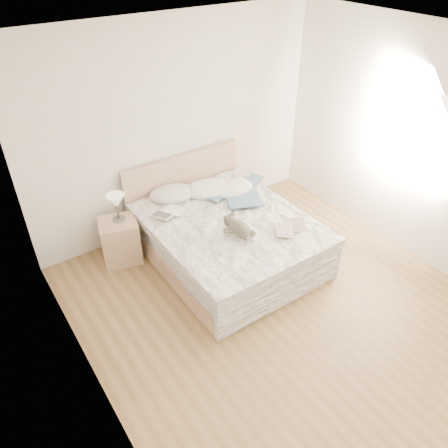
# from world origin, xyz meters

# --- Properties ---
(floor) EXTENTS (4.00, 4.50, 0.00)m
(floor) POSITION_xyz_m (0.00, 0.00, 0.00)
(floor) COLOR brown
(floor) RESTS_ON ground
(ceiling) EXTENTS (4.00, 4.50, 0.00)m
(ceiling) POSITION_xyz_m (0.00, 0.00, 2.70)
(ceiling) COLOR white
(ceiling) RESTS_ON ground
(wall_back) EXTENTS (4.00, 0.02, 2.70)m
(wall_back) POSITION_xyz_m (0.00, 2.25, 1.35)
(wall_back) COLOR silver
(wall_back) RESTS_ON ground
(wall_left) EXTENTS (0.02, 4.50, 2.70)m
(wall_left) POSITION_xyz_m (-2.00, 0.00, 1.35)
(wall_left) COLOR silver
(wall_left) RESTS_ON ground
(wall_right) EXTENTS (0.02, 4.50, 2.70)m
(wall_right) POSITION_xyz_m (2.00, 0.00, 1.35)
(wall_right) COLOR silver
(wall_right) RESTS_ON ground
(window) EXTENTS (0.02, 1.30, 1.10)m
(window) POSITION_xyz_m (1.99, 0.30, 1.45)
(window) COLOR white
(window) RESTS_ON wall_right
(bed) EXTENTS (1.72, 2.14, 1.00)m
(bed) POSITION_xyz_m (0.00, 1.19, 0.31)
(bed) COLOR tan
(bed) RESTS_ON floor
(nightstand) EXTENTS (0.55, 0.52, 0.56)m
(nightstand) POSITION_xyz_m (-1.08, 1.88, 0.28)
(nightstand) COLOR tan
(nightstand) RESTS_ON floor
(table_lamp) EXTENTS (0.26, 0.26, 0.34)m
(table_lamp) POSITION_xyz_m (-1.05, 1.91, 0.80)
(table_lamp) COLOR #46423C
(table_lamp) RESTS_ON nightstand
(pillow_left) EXTENTS (0.68, 0.56, 0.18)m
(pillow_left) POSITION_xyz_m (-0.29, 1.95, 0.64)
(pillow_left) COLOR silver
(pillow_left) RESTS_ON bed
(pillow_middle) EXTENTS (0.74, 0.62, 0.19)m
(pillow_middle) POSITION_xyz_m (0.15, 1.79, 0.64)
(pillow_middle) COLOR white
(pillow_middle) RESTS_ON bed
(pillow_right) EXTENTS (0.55, 0.39, 0.16)m
(pillow_right) POSITION_xyz_m (0.43, 1.62, 0.64)
(pillow_right) COLOR white
(pillow_right) RESTS_ON bed
(blouse) EXTENTS (0.89, 0.91, 0.03)m
(blouse) POSITION_xyz_m (0.43, 1.46, 0.63)
(blouse) COLOR #3A5775
(blouse) RESTS_ON bed
(photo_book) EXTENTS (0.44, 0.40, 0.03)m
(photo_book) POSITION_xyz_m (-0.54, 1.59, 0.63)
(photo_book) COLOR white
(photo_book) RESTS_ON bed
(childrens_book) EXTENTS (0.49, 0.46, 0.03)m
(childrens_book) POSITION_xyz_m (0.47, 0.55, 0.63)
(childrens_book) COLOR beige
(childrens_book) RESTS_ON bed
(teddy_bear) EXTENTS (0.31, 0.39, 0.19)m
(teddy_bear) POSITION_xyz_m (-0.10, 0.76, 0.65)
(teddy_bear) COLOR #565042
(teddy_bear) RESTS_ON bed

